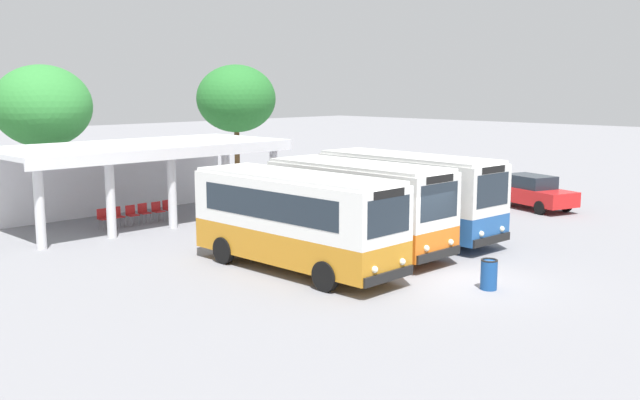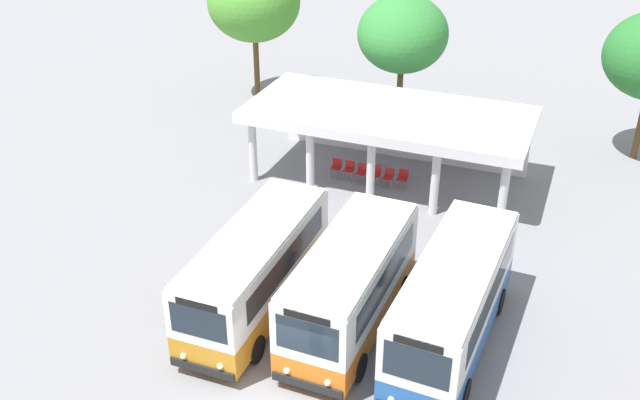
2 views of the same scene
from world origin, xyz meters
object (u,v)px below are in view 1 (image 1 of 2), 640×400
city_bus_middle_cream (408,192)px  parked_car_flank (532,192)px  waiting_chair_far_end_seat (168,208)px  city_bus_second_in_row (358,203)px  waiting_chair_end_by_column (103,217)px  waiting_chair_fifth_seat (157,210)px  waiting_chair_fourth_seat (144,211)px  litter_bin_apron (489,274)px  waiting_chair_second_from_end (117,215)px  waiting_chair_middle_seat (132,213)px  city_bus_nearest_orange (296,217)px

city_bus_middle_cream → parked_car_flank: size_ratio=1.71×
parked_car_flank → waiting_chair_far_end_seat: (-13.94, 10.04, -0.31)m
city_bus_second_in_row → waiting_chair_end_by_column: (-4.32, 10.19, -1.25)m
waiting_chair_fifth_seat → waiting_chair_end_by_column: bearing=178.9°
parked_car_flank → waiting_chair_fifth_seat: 17.64m
waiting_chair_fourth_seat → litter_bin_apron: bearing=-84.3°
waiting_chair_second_from_end → waiting_chair_fifth_seat: size_ratio=1.00×
waiting_chair_second_from_end → waiting_chair_middle_seat: 0.64m
city_bus_nearest_orange → city_bus_second_in_row: size_ratio=1.07×
waiting_chair_fifth_seat → waiting_chair_far_end_seat: (0.64, 0.11, 0.00)m
waiting_chair_fifth_seat → waiting_chair_fourth_seat: bearing=173.9°
city_bus_nearest_orange → city_bus_second_in_row: (3.25, 0.28, 0.04)m
waiting_chair_end_by_column → waiting_chair_fifth_seat: bearing=-1.1°
waiting_chair_middle_seat → waiting_chair_far_end_seat: same height
city_bus_second_in_row → waiting_chair_fourth_seat: size_ratio=8.36×
city_bus_middle_cream → waiting_chair_second_from_end: city_bus_middle_cream is taller
waiting_chair_middle_seat → waiting_chair_fourth_seat: 0.64m
parked_car_flank → waiting_chair_end_by_column: size_ratio=5.37×
parked_car_flank → waiting_chair_middle_seat: (-15.84, 9.91, -0.31)m
litter_bin_apron → city_bus_middle_cream: bearing=56.7°
waiting_chair_fifth_seat → litter_bin_apron: litter_bin_apron is taller
waiting_chair_middle_seat → waiting_chair_end_by_column: bearing=176.9°
city_bus_nearest_orange → city_bus_second_in_row: 3.27m
city_bus_second_in_row → city_bus_middle_cream: 3.27m
litter_bin_apron → city_bus_nearest_orange: bearing=113.8°
parked_car_flank → waiting_chair_far_end_seat: bearing=144.2°
parked_car_flank → waiting_chair_far_end_seat: size_ratio=5.37×
city_bus_middle_cream → waiting_chair_fifth_seat: size_ratio=9.19×
city_bus_nearest_orange → waiting_chair_fourth_seat: city_bus_nearest_orange is taller
city_bus_second_in_row → waiting_chair_far_end_seat: bearing=96.3°
waiting_chair_middle_seat → waiting_chair_fourth_seat: size_ratio=1.00×
waiting_chair_far_end_seat → waiting_chair_middle_seat: bearing=-176.0°
waiting_chair_end_by_column → waiting_chair_fourth_seat: size_ratio=1.00×
city_bus_middle_cream → waiting_chair_fourth_seat: city_bus_middle_cream is taller
city_bus_second_in_row → waiting_chair_fourth_seat: city_bus_second_in_row is taller
waiting_chair_second_from_end → waiting_chair_far_end_seat: same height
city_bus_second_in_row → waiting_chair_middle_seat: bearing=106.8°
waiting_chair_end_by_column → waiting_chair_middle_seat: same height
waiting_chair_middle_seat → parked_car_flank: bearing=-32.0°
city_bus_second_in_row → waiting_chair_fifth_seat: city_bus_second_in_row is taller
waiting_chair_end_by_column → waiting_chair_middle_seat: 1.27m
waiting_chair_middle_seat → city_bus_second_in_row: bearing=-73.2°
parked_car_flank → waiting_chair_second_from_end: bearing=148.8°
waiting_chair_end_by_column → waiting_chair_second_from_end: same height
city_bus_middle_cream → waiting_chair_second_from_end: 12.13m
waiting_chair_end_by_column → litter_bin_apron: litter_bin_apron is taller
waiting_chair_far_end_seat → litter_bin_apron: litter_bin_apron is taller
city_bus_middle_cream → waiting_chair_middle_seat: city_bus_middle_cream is taller
city_bus_middle_cream → litter_bin_apron: size_ratio=8.78×
waiting_chair_middle_seat → city_bus_nearest_orange: bearing=-91.1°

